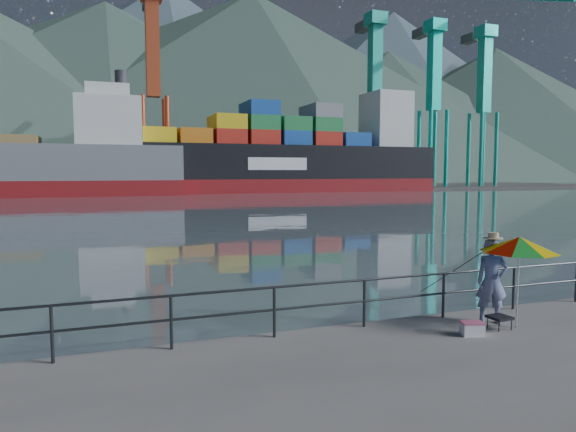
# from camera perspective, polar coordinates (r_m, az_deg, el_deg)

# --- Properties ---
(harbor_water) EXTENTS (500.00, 280.00, 0.00)m
(harbor_water) POSITION_cam_1_polar(r_m,az_deg,el_deg) (137.79, -18.49, 3.36)
(harbor_water) COLOR slate
(harbor_water) RESTS_ON ground
(far_dock) EXTENTS (200.00, 40.00, 0.40)m
(far_dock) POSITION_cam_1_polar(r_m,az_deg,el_deg) (101.73, -12.20, 3.03)
(far_dock) COLOR #514F4C
(far_dock) RESTS_ON ground
(guardrail) EXTENTS (22.00, 0.06, 1.03)m
(guardrail) POSITION_cam_1_polar(r_m,az_deg,el_deg) (10.63, 3.66, -10.02)
(guardrail) COLOR #2D3033
(guardrail) RESTS_ON ground
(mountains) EXTENTS (600.00, 332.80, 80.00)m
(mountains) POSITION_cam_1_polar(r_m,az_deg,el_deg) (222.04, -9.06, 13.28)
(mountains) COLOR #385147
(mountains) RESTS_ON ground
(port_cranes) EXTENTS (116.00, 28.00, 38.40)m
(port_cranes) POSITION_cam_1_polar(r_m,az_deg,el_deg) (99.02, 0.80, 12.37)
(port_cranes) COLOR red
(port_cranes) RESTS_ON ground
(container_stacks) EXTENTS (58.00, 8.40, 7.80)m
(container_stacks) POSITION_cam_1_polar(r_m,az_deg,el_deg) (109.08, 1.33, 4.92)
(container_stacks) COLOR orange
(container_stacks) RESTS_ON ground
(fisherman) EXTENTS (0.78, 0.67, 1.82)m
(fisherman) POSITION_cam_1_polar(r_m,az_deg,el_deg) (11.97, 21.70, -6.75)
(fisherman) COLOR navy
(fisherman) RESTS_ON ground
(beach_umbrella) EXTENTS (1.80, 1.80, 1.92)m
(beach_umbrella) POSITION_cam_1_polar(r_m,az_deg,el_deg) (11.68, 24.32, -2.92)
(beach_umbrella) COLOR white
(beach_umbrella) RESTS_ON ground
(folding_stool) EXTENTS (0.43, 0.43, 0.27)m
(folding_stool) POSITION_cam_1_polar(r_m,az_deg,el_deg) (11.75, 22.44, -10.84)
(folding_stool) COLOR black
(folding_stool) RESTS_ON ground
(cooler_bag) EXTENTS (0.48, 0.39, 0.24)m
(cooler_bag) POSITION_cam_1_polar(r_m,az_deg,el_deg) (11.13, 19.78, -11.75)
(cooler_bag) COLOR white
(cooler_bag) RESTS_ON ground
(fishing_rod) EXTENTS (0.39, 1.71, 1.23)m
(fishing_rod) POSITION_cam_1_polar(r_m,az_deg,el_deg) (12.76, 17.34, -10.10)
(fishing_rod) COLOR black
(fishing_rod) RESTS_ON ground
(container_ship) EXTENTS (59.97, 9.99, 18.10)m
(container_ship) POSITION_cam_1_polar(r_m,az_deg,el_deg) (88.45, -1.18, 6.64)
(container_ship) COLOR maroon
(container_ship) RESTS_ON ground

